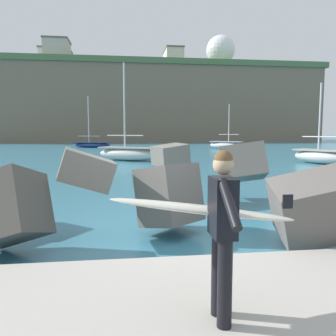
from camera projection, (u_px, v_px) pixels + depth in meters
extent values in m
plane|color=teal|center=(171.00, 236.00, 7.18)|extent=(400.00, 400.00, 0.00)
cube|color=#4C4944|center=(7.00, 209.00, 5.95)|extent=(1.63, 1.62, 1.68)
cube|color=slate|center=(242.00, 163.00, 10.87)|extent=(1.68, 1.68, 1.50)
cube|color=#605B56|center=(169.00, 195.00, 7.31)|extent=(1.59, 1.63, 1.42)
cube|color=slate|center=(86.00, 170.00, 6.83)|extent=(1.27, 1.00, 0.93)
cube|color=#605B56|center=(316.00, 206.00, 6.31)|extent=(1.86, 1.59, 1.60)
cube|color=slate|center=(170.00, 155.00, 10.32)|extent=(1.22, 1.14, 0.70)
cylinder|color=black|center=(225.00, 284.00, 3.37)|extent=(0.15, 0.15, 0.90)
cylinder|color=black|center=(218.00, 274.00, 3.61)|extent=(0.15, 0.15, 0.90)
cube|color=black|center=(223.00, 207.00, 3.41)|extent=(0.22, 0.38, 0.60)
sphere|color=tan|center=(223.00, 165.00, 3.37)|extent=(0.21, 0.21, 0.21)
sphere|color=brown|center=(223.00, 160.00, 3.36)|extent=(0.19, 0.19, 0.19)
cylinder|color=black|center=(229.00, 203.00, 3.02)|extent=(0.09, 0.53, 0.41)
cylinder|color=black|center=(216.00, 206.00, 3.66)|extent=(0.09, 0.09, 0.56)
ellipsoid|color=silver|center=(205.00, 210.00, 3.73)|extent=(2.09, 0.38, 0.37)
cube|color=black|center=(288.00, 202.00, 3.84)|extent=(0.12, 0.02, 0.16)
ellipsoid|color=beige|center=(129.00, 154.00, 26.12)|extent=(5.33, 4.11, 1.04)
cube|color=#9C9991|center=(129.00, 148.00, 26.07)|extent=(4.91, 3.78, 0.10)
cylinder|color=silver|center=(124.00, 105.00, 25.89)|extent=(0.12, 0.12, 6.38)
cylinder|color=silver|center=(125.00, 135.00, 26.13)|extent=(2.76, 1.76, 0.08)
ellipsoid|color=beige|center=(322.00, 157.00, 23.64)|extent=(3.35, 4.45, 0.98)
cube|color=#9C9991|center=(323.00, 150.00, 23.59)|extent=(3.08, 4.10, 0.10)
cylinder|color=silver|center=(320.00, 117.00, 23.60)|extent=(0.12, 0.12, 4.61)
cylinder|color=silver|center=(319.00, 137.00, 23.75)|extent=(1.25, 2.27, 0.08)
ellipsoid|color=white|center=(226.00, 145.00, 44.17)|extent=(4.53, 4.15, 1.01)
cube|color=#ACACAC|center=(226.00, 142.00, 44.12)|extent=(4.17, 3.82, 0.10)
cylinder|color=silver|center=(229.00, 123.00, 43.69)|extent=(0.12, 0.12, 4.80)
cylinder|color=silver|center=(229.00, 134.00, 43.84)|extent=(2.12, 1.76, 0.08)
ellipsoid|color=navy|center=(92.00, 145.00, 48.96)|extent=(5.65, 2.90, 0.74)
cube|color=navy|center=(92.00, 143.00, 48.92)|extent=(5.19, 2.67, 0.10)
cylinder|color=silver|center=(88.00, 119.00, 48.60)|extent=(0.12, 0.12, 6.56)
cylinder|color=silver|center=(89.00, 136.00, 48.85)|extent=(3.18, 0.73, 0.08)
cube|color=#756651|center=(142.00, 109.00, 85.11)|extent=(78.25, 31.26, 16.21)
cube|color=#4C6B42|center=(141.00, 73.00, 84.20)|extent=(79.82, 31.88, 1.20)
cylinder|color=silver|center=(220.00, 69.00, 87.98)|extent=(5.04, 5.04, 2.23)
sphere|color=white|center=(221.00, 50.00, 87.47)|extent=(7.38, 7.38, 7.38)
cube|color=beige|center=(173.00, 60.00, 81.48)|extent=(4.04, 7.95, 4.20)
cube|color=#66564C|center=(173.00, 50.00, 81.24)|extent=(4.24, 8.35, 0.30)
cube|color=silver|center=(56.00, 59.00, 80.13)|extent=(6.75, 6.24, 3.93)
cube|color=#66564C|center=(56.00, 50.00, 79.91)|extent=(7.09, 6.56, 0.30)
cube|color=#B2ADA3|center=(57.00, 51.00, 72.13)|extent=(4.98, 5.65, 4.03)
cube|color=#66564C|center=(57.00, 40.00, 71.91)|extent=(5.23, 5.94, 0.30)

